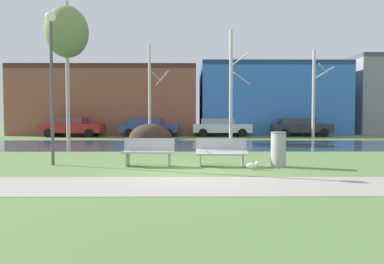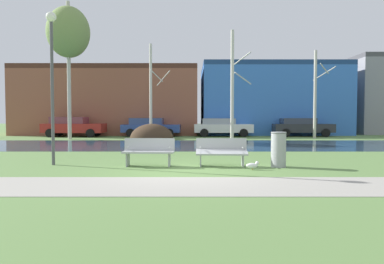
{
  "view_description": "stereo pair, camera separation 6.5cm",
  "coord_description": "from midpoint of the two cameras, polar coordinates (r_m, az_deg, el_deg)",
  "views": [
    {
      "loc": [
        0.15,
        -10.09,
        1.55
      ],
      "look_at": [
        0.22,
        1.39,
        1.06
      ],
      "focal_mm": 33.32,
      "sensor_mm": 36.0,
      "label": 1
    },
    {
      "loc": [
        0.22,
        -10.09,
        1.55
      ],
      "look_at": [
        0.22,
        1.39,
        1.06
      ],
      "focal_mm": 33.32,
      "sensor_mm": 36.0,
      "label": 2
    }
  ],
  "objects": [
    {
      "name": "ground_plane",
      "position": [
        20.15,
        -0.87,
        -1.96
      ],
      "size": [
        120.0,
        120.0,
        0.0
      ],
      "primitive_type": "plane",
      "color": "#5B7F42"
    },
    {
      "name": "paved_path_strip",
      "position": [
        8.07,
        -1.68,
        -8.6
      ],
      "size": [
        60.0,
        2.23,
        0.01
      ],
      "primitive_type": "cube",
      "color": "#9E998E",
      "rests_on": "ground"
    },
    {
      "name": "river_band",
      "position": [
        19.57,
        -0.89,
        -2.08
      ],
      "size": [
        80.0,
        7.45,
        0.01
      ],
      "primitive_type": "cube",
      "color": "#2D475B",
      "rests_on": "ground"
    },
    {
      "name": "soil_mound",
      "position": [
        24.79,
        -6.72,
        -1.15
      ],
      "size": [
        3.02,
        2.43,
        2.14
      ],
      "primitive_type": "ellipsoid",
      "color": "#423021",
      "rests_on": "ground"
    },
    {
      "name": "bench_left",
      "position": [
        11.26,
        -7.12,
        -3.07
      ],
      "size": [
        1.62,
        0.62,
        0.87
      ],
      "color": "#9EA0A3",
      "rests_on": "ground"
    },
    {
      "name": "bench_right",
      "position": [
        11.22,
        4.58,
        -3.07
      ],
      "size": [
        1.62,
        0.61,
        0.87
      ],
      "color": "#9EA0A3",
      "rests_on": "ground"
    },
    {
      "name": "trash_bin",
      "position": [
        11.31,
        13.5,
        -2.64
      ],
      "size": [
        0.48,
        0.48,
        1.08
      ],
      "color": "#999B9E",
      "rests_on": "ground"
    },
    {
      "name": "seagull",
      "position": [
        10.62,
        9.52,
        -5.27
      ],
      "size": [
        0.42,
        0.16,
        0.25
      ],
      "color": "white",
      "rests_on": "ground"
    },
    {
      "name": "streetlamp",
      "position": [
        12.37,
        -21.73,
        10.4
      ],
      "size": [
        0.32,
        0.32,
        4.87
      ],
      "color": "#4C4C51",
      "rests_on": "ground"
    },
    {
      "name": "birch_far_left",
      "position": [
        26.36,
        -19.47,
        14.77
      ],
      "size": [
        2.87,
        2.87,
        9.34
      ],
      "color": "#BCB7A8",
      "rests_on": "ground"
    },
    {
      "name": "birch_left",
      "position": [
        25.05,
        -6.79,
        6.58
      ],
      "size": [
        1.46,
        2.2,
        6.6
      ],
      "color": "beige",
      "rests_on": "ground"
    },
    {
      "name": "birch_center_left",
      "position": [
        24.4,
        6.28,
        7.62
      ],
      "size": [
        1.41,
        2.52,
        7.38
      ],
      "color": "beige",
      "rests_on": "ground"
    },
    {
      "name": "birch_center",
      "position": [
        26.99,
        18.91,
        5.9
      ],
      "size": [
        1.51,
        2.31,
        6.26
      ],
      "color": "#BCB7A8",
      "rests_on": "ground"
    },
    {
      "name": "parked_van_nearest_red",
      "position": [
        29.11,
        -18.8,
        0.87
      ],
      "size": [
        4.72,
        2.05,
        1.53
      ],
      "color": "maroon",
      "rests_on": "ground"
    },
    {
      "name": "parked_sedan_second_blue",
      "position": [
        28.41,
        -6.98,
        0.86
      ],
      "size": [
        4.63,
        2.16,
        1.44
      ],
      "color": "#2D4793",
      "rests_on": "ground"
    },
    {
      "name": "parked_hatch_third_white",
      "position": [
        28.16,
        4.58,
        0.85
      ],
      "size": [
        4.61,
        2.16,
        1.42
      ],
      "color": "silver",
      "rests_on": "ground"
    },
    {
      "name": "parked_wagon_fourth_dark",
      "position": [
        29.51,
        16.82,
        0.84
      ],
      "size": [
        4.65,
        2.19,
        1.44
      ],
      "color": "#282B30",
      "rests_on": "ground"
    },
    {
      "name": "building_brick_low",
      "position": [
        34.47,
        -12.58,
        4.69
      ],
      "size": [
        15.5,
        9.82,
        5.86
      ],
      "color": "brown",
      "rests_on": "ground"
    },
    {
      "name": "building_blue_store",
      "position": [
        34.46,
        11.77,
        4.97
      ],
      "size": [
        12.42,
        9.53,
        6.18
      ],
      "color": "#3870C6",
      "rests_on": "ground"
    }
  ]
}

